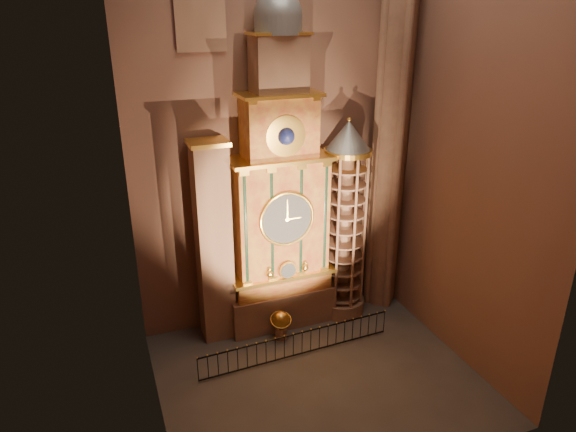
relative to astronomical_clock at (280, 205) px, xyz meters
name	(u,v)px	position (x,y,z in m)	size (l,w,h in m)	color
floor	(318,377)	(0.00, -4.96, -6.68)	(14.00, 14.00, 0.00)	#383330
wall_back	(272,113)	(0.00, 1.04, 4.32)	(22.00, 22.00, 0.00)	brown
wall_left	(133,159)	(-7.00, -4.96, 4.32)	(22.00, 22.00, 0.00)	brown
wall_right	(475,127)	(7.00, -4.96, 4.32)	(22.00, 22.00, 0.00)	brown
astronomical_clock	(280,205)	(0.00, 0.00, 0.00)	(5.60, 2.41, 16.70)	#8C634C
portrait_tower	(214,243)	(-3.40, 0.02, -1.53)	(1.80, 1.60, 10.20)	#8C634C
stair_turret	(345,223)	(3.50, -0.26, -1.41)	(2.50, 2.50, 10.80)	#8C634C
gothic_pier	(393,109)	(6.10, 0.04, 4.32)	(2.04, 2.04, 22.00)	#8C634C
celestial_globe	(281,323)	(-0.56, -1.57, -5.73)	(1.22, 1.16, 1.58)	#8C634C
iron_railing	(298,344)	(-0.31, -3.22, -5.99)	(9.75, 0.39, 1.26)	black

